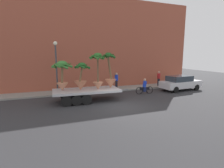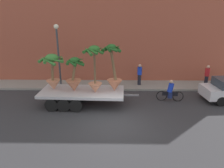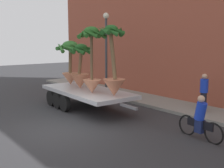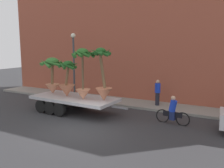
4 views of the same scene
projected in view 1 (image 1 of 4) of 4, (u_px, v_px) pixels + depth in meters
The scene contains 13 objects.
ground_plane at pixel (122, 106), 12.99m from camera, with size 60.00×60.00×0.00m, color #2D2D30.
sidewalk at pixel (99, 90), 18.61m from camera, with size 24.00×2.20×0.15m, color gray.
building_facade at pixel (94, 44), 19.36m from camera, with size 24.00×1.20×9.91m, color #9E4C38.
flatbed_trailer at pixel (84, 92), 14.31m from camera, with size 6.41×2.55×0.98m.
potted_palm_rear at pixel (98, 71), 14.14m from camera, with size 1.32×1.37×2.97m.
potted_palm_middle at pixel (62, 74), 13.68m from camera, with size 1.63×1.62×2.36m.
potted_palm_front at pixel (81, 79), 13.99m from camera, with size 1.30×1.35×2.21m.
potted_palm_extra at pixel (110, 74), 14.87m from camera, with size 1.30×1.28×3.00m.
cyclist at pixel (145, 87), 17.08m from camera, with size 1.84×0.38×1.54m.
parked_car at pixel (180, 83), 18.74m from camera, with size 4.70×2.11×1.58m.
pedestrian_near_gate at pixel (159, 78), 20.71m from camera, with size 0.36×0.36×1.71m.
pedestrian_far_left at pixel (116, 80), 19.12m from camera, with size 0.36×0.36×1.71m.
street_lamp at pixel (56, 61), 15.87m from camera, with size 0.36×0.36×4.83m.
Camera 1 is at (-5.10, -11.46, 3.82)m, focal length 28.04 mm.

